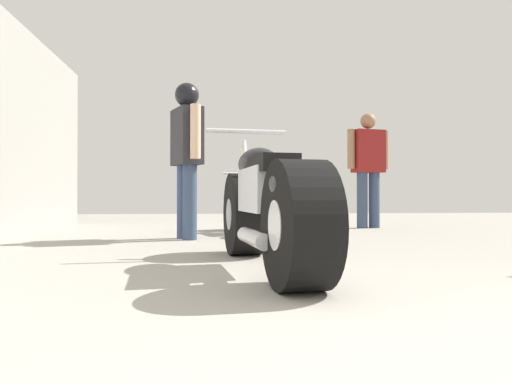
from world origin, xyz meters
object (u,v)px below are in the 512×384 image
at_px(motorcycle_black_naked, 255,207).
at_px(mechanic_with_helmet, 187,145).
at_px(motorcycle_maroon_cruiser, 267,206).
at_px(mechanic_in_blue, 368,163).

xyz_separation_m(motorcycle_black_naked, mechanic_with_helmet, (-0.86, -0.75, 0.73)).
distance_m(motorcycle_maroon_cruiser, mechanic_in_blue, 4.57).
bearing_deg(motorcycle_maroon_cruiser, motorcycle_black_naked, 85.84).
distance_m(motorcycle_black_naked, mechanic_in_blue, 2.19).
xyz_separation_m(motorcycle_black_naked, mechanic_in_blue, (1.86, 0.93, 0.67)).
bearing_deg(mechanic_in_blue, mechanic_with_helmet, -148.29).
bearing_deg(motorcycle_black_naked, motorcycle_maroon_cruiser, -94.16).
bearing_deg(motorcycle_black_naked, mechanic_in_blue, 26.54).
height_order(mechanic_in_blue, mechanic_with_helmet, mechanic_with_helmet).
relative_size(motorcycle_black_naked, mechanic_with_helmet, 0.98).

